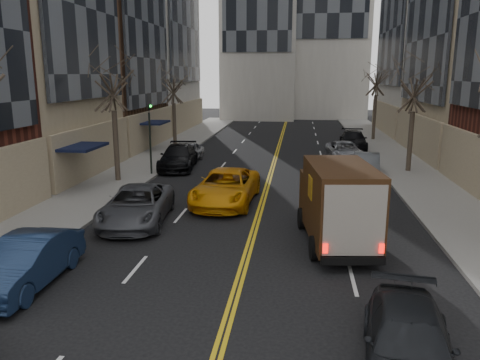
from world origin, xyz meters
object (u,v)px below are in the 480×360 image
object	(u,v)px
observer_sedan	(408,344)
taxi	(226,187)
ups_truck	(337,204)
pedestrian	(303,202)

from	to	relation	value
observer_sedan	taxi	size ratio (longest dim) A/B	0.81
ups_truck	taxi	size ratio (longest dim) A/B	1.00
pedestrian	observer_sedan	bearing A→B (deg)	-158.88
observer_sedan	taxi	bearing A→B (deg)	122.78
ups_truck	pedestrian	world-z (taller)	ups_truck
ups_truck	observer_sedan	bearing A→B (deg)	-89.85
observer_sedan	pedestrian	distance (m)	10.73
pedestrian	taxi	bearing A→B (deg)	68.66
ups_truck	pedestrian	bearing A→B (deg)	105.63
observer_sedan	pedestrian	bearing A→B (deg)	109.47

